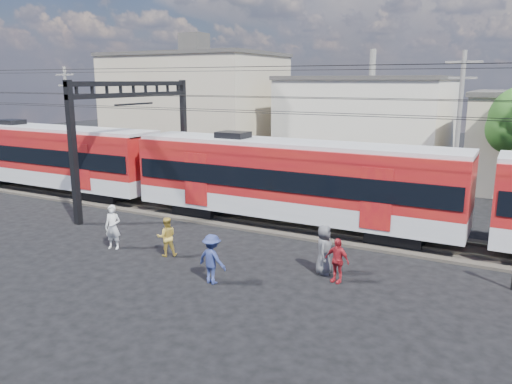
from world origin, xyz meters
TOP-DOWN VIEW (x-y plane):
  - ground at (0.00, 0.00)m, footprint 120.00×120.00m
  - track_bed at (0.00, 8.00)m, footprint 70.00×3.40m
  - rail_near at (0.00, 7.25)m, footprint 70.00×0.12m
  - rail_far at (0.00, 8.75)m, footprint 70.00×0.12m
  - commuter_train at (-0.29, 8.00)m, footprint 50.30×3.08m
  - catenary at (-8.65, 8.00)m, footprint 70.00×9.30m
  - building_west at (-17.00, 24.00)m, footprint 14.28×10.20m
  - building_midwest at (-2.00, 27.00)m, footprint 12.24×12.24m
  - utility_pole_mid at (6.00, 15.00)m, footprint 1.80×0.24m
  - utility_pole_west at (-22.00, 14.00)m, footprint 1.80×0.24m
  - pedestrian_a at (-5.82, 1.55)m, footprint 0.78×0.61m
  - pedestrian_b at (-3.25, 1.87)m, footprint 1.00×0.98m
  - pedestrian_c at (-0.11, 0.39)m, footprint 1.23×0.82m
  - pedestrian_d at (3.71, 2.52)m, footprint 1.01×0.60m
  - pedestrian_e at (3.03, 3.05)m, footprint 0.73×0.99m

SIDE VIEW (x-z plane):
  - ground at x=0.00m, z-range 0.00..0.00m
  - track_bed at x=0.00m, z-range 0.00..0.12m
  - rail_near at x=0.00m, z-range 0.12..0.24m
  - rail_far at x=0.00m, z-range 0.12..0.24m
  - pedestrian_d at x=3.71m, z-range 0.00..1.61m
  - pedestrian_b at x=-3.25m, z-range 0.00..1.62m
  - pedestrian_c at x=-0.11m, z-range 0.00..1.77m
  - pedestrian_e at x=3.03m, z-range 0.00..1.84m
  - pedestrian_a at x=-5.82m, z-range 0.00..1.88m
  - commuter_train at x=-0.29m, z-range 0.31..4.49m
  - building_midwest at x=-2.00m, z-range 0.01..7.31m
  - utility_pole_west at x=-22.00m, z-range 0.28..8.28m
  - utility_pole_mid at x=6.00m, z-range 0.28..8.78m
  - building_west at x=-17.00m, z-range 0.01..9.31m
  - catenary at x=-8.65m, z-range 1.38..8.89m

